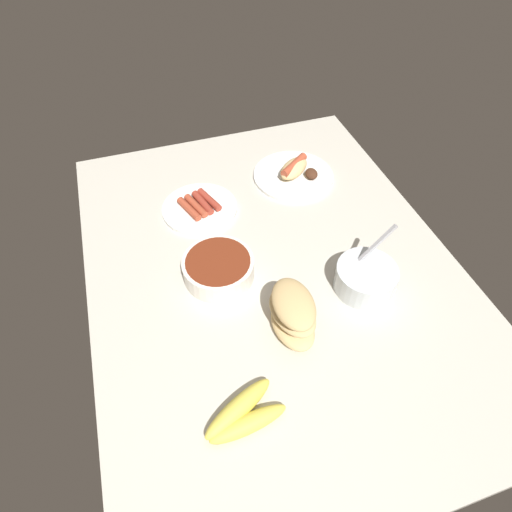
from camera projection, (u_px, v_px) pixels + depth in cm
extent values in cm
cube|color=beige|center=(273.00, 270.00, 108.47)|extent=(120.00, 90.00, 3.00)
ellipsoid|color=#DBB77A|center=(293.00, 324.00, 93.91)|extent=(14.06, 9.13, 3.60)
ellipsoid|color=#DBB77A|center=(292.00, 312.00, 91.84)|extent=(14.79, 10.39, 3.60)
ellipsoid|color=tan|center=(294.00, 304.00, 88.83)|extent=(14.17, 9.31, 3.60)
cylinder|color=white|center=(200.00, 208.00, 120.82)|extent=(21.13, 21.13, 1.00)
cylinder|color=#9E3828|center=(209.00, 200.00, 120.98)|extent=(9.68, 5.21, 2.00)
cylinder|color=#9E3828|center=(203.00, 203.00, 120.12)|extent=(9.77, 4.52, 2.00)
cylinder|color=#AD472D|center=(196.00, 206.00, 119.27)|extent=(9.71, 5.05, 2.00)
cylinder|color=#AD472D|center=(189.00, 209.00, 118.41)|extent=(9.69, 5.17, 2.00)
cylinder|color=silver|center=(365.00, 278.00, 100.67)|extent=(14.34, 14.34, 6.44)
cylinder|color=beige|center=(366.00, 275.00, 99.70)|extent=(12.62, 12.62, 2.90)
cube|color=#B7B7BC|center=(371.00, 249.00, 98.50)|extent=(1.05, 10.25, 13.29)
cylinder|color=white|center=(293.00, 176.00, 130.59)|extent=(24.25, 24.25, 1.00)
ellipsoid|color=#DBB77A|center=(294.00, 168.00, 128.57)|extent=(11.61, 12.79, 4.40)
cylinder|color=#AD472D|center=(294.00, 165.00, 127.66)|extent=(8.36, 10.21, 2.40)
ellipsoid|color=#472819|center=(311.00, 174.00, 128.12)|extent=(4.44, 3.65, 2.80)
cylinder|color=white|center=(219.00, 268.00, 103.37)|extent=(17.29, 17.29, 5.39)
cylinder|color=maroon|center=(218.00, 262.00, 101.65)|extent=(15.56, 15.56, 1.00)
ellipsoid|color=#E5D14C|center=(248.00, 424.00, 79.81)|extent=(5.60, 15.99, 3.24)
ellipsoid|color=#E5D14C|center=(238.00, 408.00, 81.40)|extent=(10.77, 16.44, 3.96)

